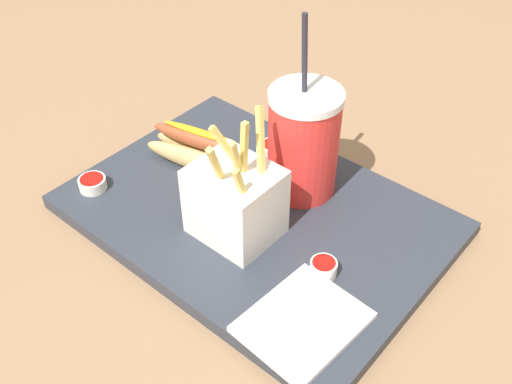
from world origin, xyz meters
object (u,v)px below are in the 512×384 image
Objects in this scene: fries_basket at (235,201)px; ketchup_cup_2 at (274,149)px; hot_dog_1 at (202,151)px; ketchup_cup_3 at (323,267)px; soda_cup at (303,142)px; napkin_stack at (303,322)px; ketchup_cup_1 at (92,183)px.

fries_basket is 0.17m from ketchup_cup_2.
hot_dog_1 reaches higher than ketchup_cup_3.
soda_cup is 0.24m from napkin_stack.
fries_basket is 0.17m from napkin_stack.
ketchup_cup_3 is (-0.33, -0.08, 0.00)m from ketchup_cup_1.
ketchup_cup_1 is at bearing 0.77° from napkin_stack.
hot_dog_1 is 0.10m from ketchup_cup_2.
hot_dog_1 reaches higher than ketchup_cup_1.
fries_basket is 0.13m from ketchup_cup_3.
hot_dog_1 is 5.52× the size of ketchup_cup_3.
ketchup_cup_2 is at bearing -122.80° from ketchup_cup_1.
soda_cup is at bearing -158.88° from hot_dog_1.
hot_dog_1 reaches higher than napkin_stack.
soda_cup is 1.40× the size of hot_dog_1.
fries_basket reaches higher than ketchup_cup_2.
soda_cup is 0.10m from ketchup_cup_2.
napkin_stack is (-0.15, 0.06, -0.05)m from fries_basket.
ketchup_cup_2 reaches higher than ketchup_cup_3.
soda_cup reaches higher than ketchup_cup_3.
soda_cup is 1.96× the size of napkin_stack.
ketchup_cup_3 is (-0.12, -0.01, -0.04)m from fries_basket.
ketchup_cup_1 is at bearing 57.20° from ketchup_cup_2.
napkin_stack is (-0.03, 0.07, -0.01)m from ketchup_cup_3.
napkin_stack is (-0.21, 0.21, -0.01)m from ketchup_cup_2.
ketchup_cup_2 reaches higher than napkin_stack.
hot_dog_1 is at bearing -25.06° from napkin_stack.
soda_cup is 0.12m from fries_basket.
soda_cup is 0.15m from hot_dog_1.
hot_dog_1 is 0.16m from ketchup_cup_1.
hot_dog_1 is 4.74× the size of ketchup_cup_1.
fries_basket is at bearing -21.96° from napkin_stack.
soda_cup is at bearing -138.87° from ketchup_cup_1.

